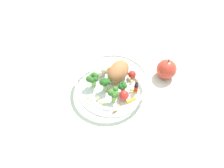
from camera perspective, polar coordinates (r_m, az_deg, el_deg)
ground_plane at (r=0.76m, az=0.39°, el=-1.14°), size 2.40×2.40×0.00m
food_container at (r=0.74m, az=0.10°, el=0.80°), size 0.23×0.23×0.07m
loose_apple at (r=0.79m, az=13.50°, el=3.34°), size 0.07×0.07×0.08m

